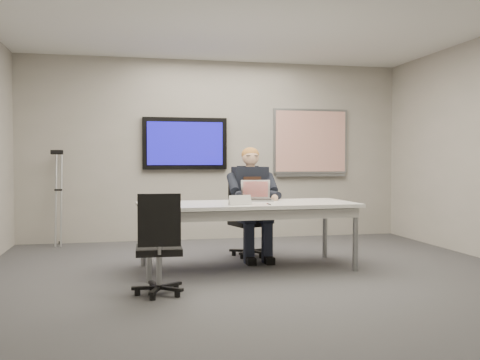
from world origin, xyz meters
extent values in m
cube|color=#3D3D40|center=(0.00, 0.00, 0.00)|extent=(6.00, 6.00, 0.02)
cube|color=silver|center=(0.00, 0.00, 2.80)|extent=(6.00, 6.00, 0.02)
cube|color=#ACA59B|center=(0.00, 3.00, 1.40)|extent=(6.00, 0.02, 2.80)
cube|color=#ACA59B|center=(0.00, -3.00, 1.40)|extent=(6.00, 0.02, 2.80)
cube|color=white|center=(-0.05, 0.61, 0.73)|extent=(2.48, 1.11, 0.04)
cube|color=beige|center=(-0.05, 0.61, 0.65)|extent=(2.37, 1.00, 0.10)
cylinder|color=gray|center=(-1.17, 0.14, 0.36)|extent=(0.06, 0.06, 0.71)
cylinder|color=gray|center=(1.11, 0.22, 0.36)|extent=(0.06, 0.06, 0.71)
cylinder|color=gray|center=(-1.20, 0.99, 0.36)|extent=(0.06, 0.06, 0.71)
cylinder|color=gray|center=(1.08, 1.08, 0.36)|extent=(0.06, 0.06, 0.71)
cube|color=black|center=(-0.50, 2.95, 1.50)|extent=(1.30, 0.08, 0.80)
cube|color=#0F0B7F|center=(-0.50, 2.90, 1.50)|extent=(1.16, 0.01, 0.66)
cube|color=gray|center=(1.55, 2.98, 1.55)|extent=(1.25, 0.04, 1.05)
cube|color=white|center=(1.55, 2.95, 1.55)|extent=(1.18, 0.01, 0.98)
cube|color=gray|center=(1.55, 2.94, 1.00)|extent=(1.18, 0.05, 0.04)
cylinder|color=gray|center=(0.16, 1.38, 0.26)|extent=(0.06, 0.06, 0.34)
cube|color=black|center=(0.16, 1.38, 0.43)|extent=(0.53, 0.53, 0.07)
cube|color=black|center=(0.11, 1.58, 0.74)|extent=(0.39, 0.15, 0.48)
cylinder|color=gray|center=(-1.10, -0.40, 0.25)|extent=(0.05, 0.05, 0.32)
cube|color=black|center=(-1.10, -0.40, 0.41)|extent=(0.43, 0.43, 0.06)
cube|color=black|center=(-1.11, -0.59, 0.71)|extent=(0.38, 0.06, 0.47)
cube|color=black|center=(0.16, 1.35, 0.86)|extent=(0.45, 0.28, 0.60)
cube|color=#321D14|center=(0.16, 1.22, 0.89)|extent=(0.23, 0.04, 0.29)
sphere|color=#DBA886|center=(0.16, 1.32, 1.28)|extent=(0.22, 0.22, 0.22)
ellipsoid|color=#995A27|center=(0.16, 1.34, 1.31)|extent=(0.23, 0.23, 0.19)
cube|color=#A7A7A9|center=(0.14, 0.80, 0.76)|extent=(0.39, 0.30, 0.02)
cube|color=black|center=(0.14, 0.79, 0.77)|extent=(0.32, 0.22, 0.00)
cube|color=#A7A7A9|center=(0.14, 0.96, 0.89)|extent=(0.36, 0.15, 0.23)
cube|color=red|center=(0.14, 0.95, 0.89)|extent=(0.31, 0.12, 0.19)
cylinder|color=black|center=(0.13, 0.31, 0.76)|extent=(0.01, 0.14, 0.01)
camera|label=1|loc=(-1.38, -5.31, 1.22)|focal=40.00mm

